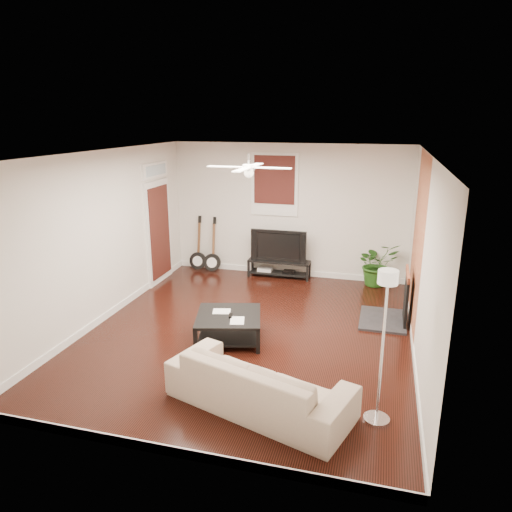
# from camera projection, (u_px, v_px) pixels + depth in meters

# --- Properties ---
(room) EXTENTS (5.01, 6.01, 2.81)m
(room) POSITION_uv_depth(u_px,v_px,m) (249.00, 247.00, 7.17)
(room) COLOR black
(room) RESTS_ON ground
(brick_accent) EXTENTS (0.02, 2.20, 2.80)m
(brick_accent) POSITION_uv_depth(u_px,v_px,m) (418.00, 242.00, 7.47)
(brick_accent) COLOR #A85136
(brick_accent) RESTS_ON floor
(fireplace) EXTENTS (0.80, 1.10, 0.92)m
(fireplace) POSITION_uv_depth(u_px,v_px,m) (394.00, 296.00, 7.80)
(fireplace) COLOR black
(fireplace) RESTS_ON floor
(window_back) EXTENTS (1.00, 0.06, 1.30)m
(window_back) POSITION_uv_depth(u_px,v_px,m) (274.00, 185.00, 9.84)
(window_back) COLOR #38110F
(window_back) RESTS_ON wall_back
(door_left) EXTENTS (0.08, 1.00, 2.50)m
(door_left) POSITION_uv_depth(u_px,v_px,m) (159.00, 222.00, 9.59)
(door_left) COLOR white
(door_left) RESTS_ON wall_left
(tv_stand) EXTENTS (1.32, 0.35, 0.37)m
(tv_stand) POSITION_uv_depth(u_px,v_px,m) (279.00, 269.00, 10.12)
(tv_stand) COLOR black
(tv_stand) RESTS_ON floor
(tv) EXTENTS (1.18, 0.15, 0.68)m
(tv) POSITION_uv_depth(u_px,v_px,m) (280.00, 245.00, 9.99)
(tv) COLOR black
(tv) RESTS_ON tv_stand
(coffee_table) EXTENTS (1.18, 1.18, 0.40)m
(coffee_table) POSITION_uv_depth(u_px,v_px,m) (229.00, 327.00, 7.25)
(coffee_table) COLOR black
(coffee_table) RESTS_ON floor
(sofa) EXTENTS (2.36, 1.50, 0.64)m
(sofa) POSITION_uv_depth(u_px,v_px,m) (259.00, 383.00, 5.51)
(sofa) COLOR tan
(sofa) RESTS_ON floor
(floor_lamp) EXTENTS (0.37, 0.37, 1.80)m
(floor_lamp) POSITION_uv_depth(u_px,v_px,m) (382.00, 348.00, 5.10)
(floor_lamp) COLOR silver
(floor_lamp) RESTS_ON floor
(potted_plant) EXTENTS (1.05, 1.00, 0.91)m
(potted_plant) POSITION_uv_depth(u_px,v_px,m) (377.00, 264.00, 9.55)
(potted_plant) COLOR #225217
(potted_plant) RESTS_ON floor
(guitar_left) EXTENTS (0.40, 0.29, 1.23)m
(guitar_left) POSITION_uv_depth(u_px,v_px,m) (197.00, 244.00, 10.43)
(guitar_left) COLOR black
(guitar_left) RESTS_ON floor
(guitar_right) EXTENTS (0.42, 0.33, 1.23)m
(guitar_right) POSITION_uv_depth(u_px,v_px,m) (212.00, 245.00, 10.32)
(guitar_right) COLOR black
(guitar_right) RESTS_ON floor
(ceiling_fan) EXTENTS (1.24, 1.24, 0.32)m
(ceiling_fan) POSITION_uv_depth(u_px,v_px,m) (249.00, 167.00, 6.83)
(ceiling_fan) COLOR white
(ceiling_fan) RESTS_ON ceiling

